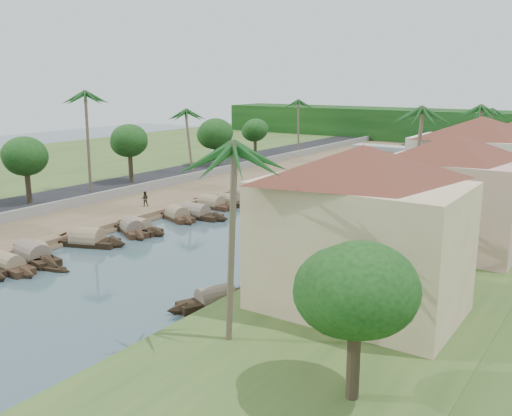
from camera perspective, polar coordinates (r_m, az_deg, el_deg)
The scene contains 42 objects.
ground at distance 48.56m, azimuth -10.05°, elevation -5.55°, with size 220.00×220.00×0.00m, color #394F56.
left_bank at distance 73.17m, azimuth -8.36°, elevation 1.09°, with size 10.00×180.00×0.80m, color brown.
right_bank at distance 56.55m, azimuth 19.09°, elevation -2.79°, with size 16.00×180.00×1.20m, color #344F1F.
road at distance 78.97m, azimuth -12.96°, elevation 1.99°, with size 8.00×180.00×1.40m, color black.
retaining_wall at distance 75.82m, azimuth -10.74°, elevation 2.15°, with size 0.40×180.00×1.10m, color slate.
far_left_fill at distance 99.73m, azimuth -23.52°, elevation 3.45°, with size 45.00×220.00×1.35m, color #344F1F.
treeline at distance 137.31m, azimuth 20.25°, elevation 7.44°, with size 120.00×14.00×8.00m.
bridge at distance 110.66m, azimuth 16.65°, elevation 5.37°, with size 28.00×4.00×2.40m.
building_near at distance 34.85m, azimuth 10.32°, elevation -1.97°, with size 14.85×14.85×10.20m.
building_mid at distance 49.41m, azimuth 18.85°, elevation 1.63°, with size 14.11×14.11×9.70m.
building_far at distance 63.05m, azimuth 21.36°, elevation 3.98°, with size 15.59×15.59×10.20m.
sampan_2 at distance 50.43m, azimuth -23.58°, elevation -5.27°, with size 7.80×2.06×2.06m.
sampan_3 at distance 52.32m, azimuth -21.45°, elevation -4.43°, with size 9.07×3.15×2.37m.
sampan_4 at distance 52.66m, azimuth -20.75°, elevation -4.28°, with size 6.28×4.26×1.87m.
sampan_5 at distance 55.31m, azimuth -16.50°, elevation -3.14°, with size 8.21×4.66×2.52m.
sampan_6 at distance 58.38m, azimuth -12.26°, elevation -2.07°, with size 7.35×5.03×2.22m.
sampan_7 at distance 58.79m, azimuth -11.86°, elevation -1.95°, with size 8.05×1.92×2.15m.
sampan_8 at distance 63.08m, azimuth -7.89°, elevation -0.78°, with size 7.29×4.26×2.22m.
sampan_9 at distance 63.91m, azimuth -6.26°, elevation -0.55°, with size 9.65×2.39×2.39m.
sampan_10 at distance 68.35m, azimuth -4.51°, elevation 0.37°, with size 8.07×1.99×2.22m.
sampan_11 at distance 69.67m, azimuth -2.78°, elevation 0.63°, with size 6.99×2.05×2.02m.
sampan_12 at distance 73.39m, azimuth -1.73°, elevation 1.26°, with size 7.34×1.59×1.80m.
sampan_13 at distance 78.51m, azimuth 0.38°, elevation 2.05°, with size 7.39×4.79×2.07m.
sampan_14 at distance 39.59m, azimuth -4.05°, elevation -9.08°, with size 4.31×7.42×1.87m.
sampan_15 at distance 48.15m, azimuth 3.80°, elevation -5.03°, with size 3.01×6.87×1.86m.
sampan_16 at distance 65.02m, azimuth 12.71°, elevation -0.56°, with size 4.89×8.99×2.20m.
canoe_1 at distance 49.62m, azimuth -20.39°, elevation -5.66°, with size 5.05×2.07×0.81m.
canoe_2 at distance 71.18m, azimuth -2.76°, elevation 0.64°, with size 5.65×3.29×0.85m.
palm_0 at distance 29.12m, azimuth -2.80°, elevation 5.72°, with size 3.20×3.20×12.19m.
palm_1 at distance 41.39m, azimuth 10.40°, elevation 4.73°, with size 3.20×3.20×9.99m.
palm_2 at distance 55.63m, azimuth 15.89°, elevation 9.21°, with size 3.20×3.20×12.72m.
palm_3 at distance 74.09m, azimuth 21.36°, elevation 9.20°, with size 3.20×3.20×12.15m.
palm_5 at distance 73.17m, azimuth -16.76°, elevation 10.73°, with size 3.20×3.20×13.58m.
palm_6 at distance 83.95m, azimuth -6.63°, elevation 9.49°, with size 3.20×3.20×10.67m.
palm_7 at distance 91.62m, azimuth 22.52°, elevation 8.90°, with size 3.20×3.20×10.91m.
palm_8 at distance 107.15m, azimuth 4.33°, elevation 10.51°, with size 3.20×3.20×11.18m.
tree_2 at distance 68.42m, azimuth -22.05°, elevation 4.73°, with size 4.92×4.92×7.30m.
tree_3 at distance 78.21m, azimuth -12.54°, elevation 6.51°, with size 4.90×4.90×7.62m.
tree_4 at distance 92.07m, azimuth -4.09°, elevation 7.37°, with size 5.54×5.54×7.31m.
tree_5 at distance 101.37m, azimuth -0.08°, elevation 7.73°, with size 4.41×4.41×6.57m.
tree_7 at distance 25.08m, azimuth 9.99°, elevation -8.29°, with size 4.93×4.93×7.13m.
person_far at distance 66.47m, azimuth -11.05°, elevation 0.92°, with size 0.85×0.66×1.75m, color #2E2E20.
Camera 1 is at (32.21, -33.01, 15.21)m, focal length 40.00 mm.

